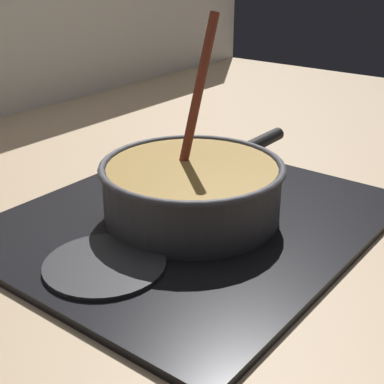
{
  "coord_description": "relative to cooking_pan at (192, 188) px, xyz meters",
  "views": [
    {
      "loc": [
        -0.57,
        -0.39,
        0.39
      ],
      "look_at": [
        0.03,
        0.07,
        0.05
      ],
      "focal_mm": 52.4,
      "sensor_mm": 36.0,
      "label": 1
    }
  ],
  "objects": [
    {
      "name": "spare_burner",
      "position": [
        -0.18,
        -0.0,
        -0.04
      ],
      "size": [
        0.16,
        0.16,
        0.01
      ],
      "primitive_type": "cylinder",
      "color": "#262628",
      "rests_on": "hob_plate"
    },
    {
      "name": "cooking_pan",
      "position": [
        0.0,
        0.0,
        0.0
      ],
      "size": [
        0.39,
        0.27,
        0.29
      ],
      "color": "#38383D",
      "rests_on": "hob_plate"
    },
    {
      "name": "hob_plate",
      "position": [
        -0.0,
        -0.0,
        -0.05
      ],
      "size": [
        0.56,
        0.48,
        0.01
      ],
      "primitive_type": "cube",
      "color": "black",
      "rests_on": "ground"
    },
    {
      "name": "burner_ring",
      "position": [
        -0.0,
        -0.0,
        -0.04
      ],
      "size": [
        0.19,
        0.19,
        0.01
      ],
      "primitive_type": "torus",
      "color": "#592D0C",
      "rests_on": "hob_plate"
    },
    {
      "name": "ground",
      "position": [
        -0.03,
        -0.07,
        -0.08
      ],
      "size": [
        2.4,
        1.6,
        0.04
      ],
      "primitive_type": "cube",
      "color": "#9E8466"
    }
  ]
}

